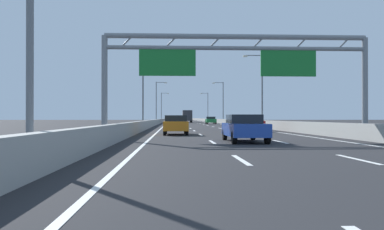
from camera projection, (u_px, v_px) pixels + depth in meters
The scene contains 53 objects.
ground_plane at pixel (189, 123), 99.76m from camera, with size 260.00×260.00×0.00m, color #262628.
lane_dash_left_1 at pixel (241, 160), 12.27m from camera, with size 0.16×3.00×0.01m, color white.
lane_dash_left_2 at pixel (212, 142), 21.26m from camera, with size 0.16×3.00×0.01m, color white.
lane_dash_left_3 at pixel (201, 135), 30.25m from camera, with size 0.16×3.00×0.01m, color white.
lane_dash_left_4 at pixel (194, 131), 39.24m from camera, with size 0.16×3.00×0.01m, color white.
lane_dash_left_5 at pixel (190, 128), 48.23m from camera, with size 0.16×3.00×0.01m, color white.
lane_dash_left_6 at pixel (188, 127), 57.22m from camera, with size 0.16×3.00×0.01m, color white.
lane_dash_left_7 at pixel (186, 125), 66.21m from camera, with size 0.16×3.00×0.01m, color white.
lane_dash_left_8 at pixel (184, 124), 75.20m from camera, with size 0.16×3.00×0.01m, color white.
lane_dash_left_9 at pixel (183, 124), 84.19m from camera, with size 0.16×3.00×0.01m, color white.
lane_dash_left_10 at pixel (182, 123), 93.18m from camera, with size 0.16×3.00×0.01m, color white.
lane_dash_left_11 at pixel (181, 123), 102.17m from camera, with size 0.16×3.00×0.01m, color white.
lane_dash_left_12 at pixel (181, 122), 111.16m from camera, with size 0.16×3.00×0.01m, color white.
lane_dash_left_13 at pixel (180, 122), 120.15m from camera, with size 0.16×3.00×0.01m, color white.
lane_dash_left_14 at pixel (179, 122), 129.14m from camera, with size 0.16×3.00×0.01m, color white.
lane_dash_left_15 at pixel (179, 121), 138.13m from camera, with size 0.16×3.00×0.01m, color white.
lane_dash_left_16 at pixel (179, 121), 147.12m from camera, with size 0.16×3.00×0.01m, color white.
lane_dash_left_17 at pixel (178, 121), 156.11m from camera, with size 0.16×3.00×0.01m, color white.
lane_dash_right_1 at pixel (358, 159), 12.44m from camera, with size 0.16×3.00×0.01m, color white.
lane_dash_right_2 at pixel (280, 142), 21.43m from camera, with size 0.16×3.00×0.01m, color white.
lane_dash_right_3 at pixel (248, 135), 30.42m from camera, with size 0.16×3.00×0.01m, color white.
lane_dash_right_4 at pixel (231, 131), 39.41m from camera, with size 0.16×3.00×0.01m, color white.
lane_dash_right_5 at pixel (220, 128), 48.40m from camera, with size 0.16×3.00×0.01m, color white.
lane_dash_right_6 at pixel (213, 127), 57.39m from camera, with size 0.16×3.00×0.01m, color white.
lane_dash_right_7 at pixel (208, 125), 66.38m from camera, with size 0.16×3.00×0.01m, color white.
lane_dash_right_8 at pixel (203, 124), 75.37m from camera, with size 0.16×3.00×0.01m, color white.
lane_dash_right_9 at pixel (200, 124), 84.36m from camera, with size 0.16×3.00×0.01m, color white.
lane_dash_right_10 at pixel (198, 123), 93.35m from camera, with size 0.16×3.00×0.01m, color white.
lane_dash_right_11 at pixel (195, 123), 102.34m from camera, with size 0.16×3.00×0.01m, color white.
lane_dash_right_12 at pixel (194, 122), 111.33m from camera, with size 0.16×3.00×0.01m, color white.
lane_dash_right_13 at pixel (192, 122), 120.32m from camera, with size 0.16×3.00×0.01m, color white.
lane_dash_right_14 at pixel (191, 122), 129.31m from camera, with size 0.16×3.00×0.01m, color white.
lane_dash_right_15 at pixel (190, 121), 138.30m from camera, with size 0.16×3.00×0.01m, color white.
lane_dash_right_16 at pixel (189, 121), 147.29m from camera, with size 0.16×3.00×0.01m, color white.
lane_dash_right_17 at pixel (188, 121), 156.28m from camera, with size 0.16×3.00×0.01m, color white.
edge_line_left at pixel (167, 123), 87.52m from camera, with size 0.16×176.00×0.01m, color white.
edge_line_right at pixel (215, 123), 88.02m from camera, with size 0.16×176.00×0.01m, color white.
barrier_left at pixel (162, 121), 109.42m from camera, with size 0.45×220.00×0.95m.
barrier_right at pixel (213, 121), 110.07m from camera, with size 0.45×220.00×0.95m.
sign_gantry at pixel (235, 59), 24.60m from camera, with size 16.26×0.36×6.36m.
streetlamp_left_mid at pixel (145, 85), 51.88m from camera, with size 2.58×0.28×9.50m.
streetlamp_right_mid at pixel (260, 86), 52.58m from camera, with size 2.58×0.28×9.50m.
streetlamp_left_far at pixel (157, 100), 92.86m from camera, with size 2.58×0.28×9.50m.
streetlamp_right_far at pixel (222, 100), 93.56m from camera, with size 2.58×0.28×9.50m.
streetlamp_left_distant at pixel (162, 105), 133.83m from camera, with size 2.58×0.28×9.50m.
streetlamp_right_distant at pixel (207, 105), 134.53m from camera, with size 2.58×0.28×9.50m.
orange_car at pixel (176, 125), 30.60m from camera, with size 1.81×4.36×1.45m.
white_car at pixel (238, 122), 46.48m from camera, with size 1.72×4.51×1.51m.
green_car at pixel (211, 120), 80.76m from camera, with size 1.87×4.63×1.46m.
black_car at pixel (174, 120), 91.74m from camera, with size 1.88×4.12×1.44m.
blue_car at pixel (244, 128), 21.53m from camera, with size 1.85×4.70×1.45m.
red_car at pixel (251, 123), 38.72m from camera, with size 1.73×4.58×1.53m.
box_truck at pixel (187, 116), 105.61m from camera, with size 2.36×8.76×3.13m.
Camera 1 is at (-3.86, 0.31, 1.29)m, focal length 37.99 mm.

